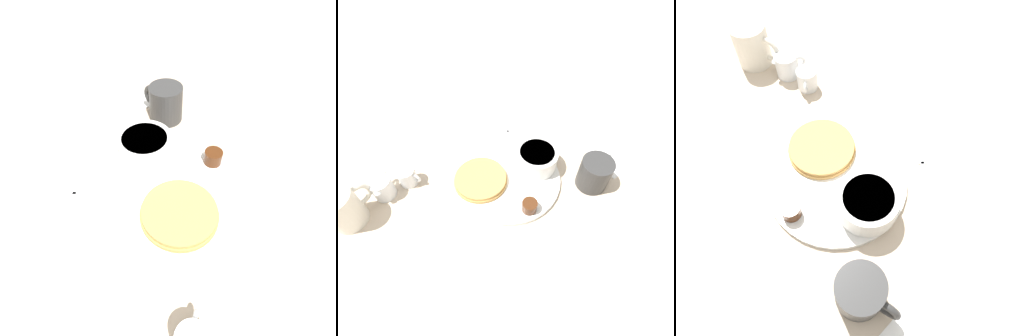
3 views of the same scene
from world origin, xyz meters
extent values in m
plane|color=#C6B299|center=(0.00, 0.00, 0.00)|extent=(4.00, 4.00, 0.00)
cylinder|color=white|center=(0.00, 0.00, 0.01)|extent=(0.28, 0.28, 0.01)
cylinder|color=tan|center=(-0.02, -0.07, 0.02)|extent=(0.14, 0.14, 0.01)
cylinder|color=tan|center=(-0.02, -0.07, 0.03)|extent=(0.14, 0.14, 0.01)
cylinder|color=white|center=(0.00, 0.09, 0.04)|extent=(0.11, 0.11, 0.06)
cylinder|color=white|center=(0.00, 0.09, 0.06)|extent=(0.09, 0.09, 0.01)
cylinder|color=#47230F|center=(0.11, 0.00, 0.03)|extent=(0.04, 0.04, 0.03)
cylinder|color=white|center=(0.01, 0.11, 0.02)|extent=(0.05, 0.05, 0.02)
sphere|color=white|center=(0.01, 0.11, 0.04)|extent=(0.03, 0.03, 0.03)
cylinder|color=#333333|center=(0.12, 0.19, 0.04)|extent=(0.08, 0.08, 0.09)
torus|color=#333333|center=(0.10, 0.23, 0.05)|extent=(0.03, 0.06, 0.06)
cylinder|color=white|center=(-0.12, -0.24, 0.03)|extent=(0.05, 0.05, 0.05)
torus|color=white|center=(-0.10, -0.22, 0.03)|extent=(0.03, 0.03, 0.03)
cone|color=white|center=(-0.13, -0.26, 0.05)|extent=(0.02, 0.02, 0.01)
cylinder|color=white|center=(-0.11, -0.31, 0.03)|extent=(0.05, 0.05, 0.06)
torus|color=white|center=(-0.13, -0.29, 0.03)|extent=(0.03, 0.02, 0.03)
cone|color=white|center=(-0.08, -0.32, 0.05)|extent=(0.02, 0.02, 0.01)
cube|color=silver|center=(-0.13, 0.12, 0.00)|extent=(0.08, 0.09, 0.00)
cube|color=silver|center=(-0.17, 0.07, 0.00)|extent=(0.04, 0.04, 0.00)
cube|color=white|center=(0.08, 0.30, 0.00)|extent=(0.12, 0.09, 0.00)
cylinder|color=silver|center=(-0.07, -0.40, 0.05)|extent=(0.08, 0.08, 0.10)
torus|color=silver|center=(-0.09, -0.36, 0.05)|extent=(0.04, 0.06, 0.07)
camera|label=1|loc=(-0.17, -0.27, 0.42)|focal=28.00mm
camera|label=2|loc=(0.36, -0.20, 0.59)|focal=28.00mm
camera|label=3|loc=(0.19, 0.24, 0.59)|focal=35.00mm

